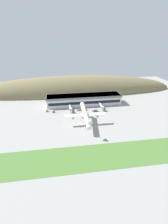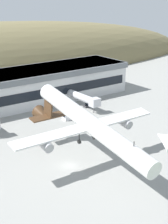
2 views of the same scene
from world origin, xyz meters
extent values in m
plane|color=gray|center=(0.00, 0.00, 0.00)|extent=(384.23, 384.23, 0.00)
cube|color=silver|center=(11.91, 52.62, 6.13)|extent=(92.20, 19.74, 12.26)
cube|color=slate|center=(11.91, 52.62, 11.16)|extent=(93.40, 20.94, 2.21)
cube|color=black|center=(11.91, 42.70, 5.52)|extent=(88.51, 0.16, 3.43)
cylinder|color=silver|center=(29.79, 35.14, 4.00)|extent=(2.60, 15.21, 2.60)
cube|color=silver|center=(29.79, 27.54, 4.00)|extent=(3.38, 2.86, 2.86)
cylinder|color=slate|center=(29.79, 28.04, 2.00)|extent=(0.36, 0.36, 4.00)
cylinder|color=white|center=(4.25, -3.79, 11.07)|extent=(4.18, 41.51, 11.41)
cone|color=white|center=(4.25, -26.44, 15.11)|extent=(4.10, 5.25, 4.84)
cone|color=#4C331E|center=(4.25, 19.27, 6.94)|extent=(4.10, 6.07, 4.99)
cube|color=#4C331E|center=(4.25, 15.98, 11.13)|extent=(0.50, 4.97, 7.75)
cube|color=#4C331E|center=(4.25, 16.18, 7.49)|extent=(10.87, 2.94, 0.87)
cube|color=white|center=(4.25, -1.75, 9.97)|extent=(40.10, 3.62, 1.08)
cylinder|color=#9E9EA3|center=(-7.78, -2.28, 8.51)|extent=(2.30, 3.95, 2.90)
cylinder|color=#9E9EA3|center=(16.28, -2.28, 8.51)|extent=(2.30, 3.95, 2.90)
cylinder|color=#2D2D2D|center=(1.95, -1.75, 7.72)|extent=(0.28, 0.28, 2.20)
cylinder|color=#2D2D2D|center=(1.95, -1.75, 6.62)|extent=(0.45, 1.10, 1.10)
cylinder|color=#2D2D2D|center=(6.55, -1.75, 7.72)|extent=(0.28, 0.28, 2.20)
cylinder|color=#2D2D2D|center=(6.55, -1.75, 6.62)|extent=(0.45, 1.10, 1.10)
cylinder|color=#2D2D2D|center=(4.25, -18.06, 10.75)|extent=(0.22, 0.22, 1.98)
cylinder|color=#2D2D2D|center=(4.25, -18.06, 9.76)|extent=(0.30, 0.83, 0.82)
cube|color=#333338|center=(32.83, 34.52, 0.43)|extent=(4.49, 1.69, 0.86)
cube|color=black|center=(32.61, 34.53, 1.21)|extent=(2.48, 1.42, 0.70)
cube|color=silver|center=(18.09, 27.85, 1.34)|extent=(2.23, 2.52, 2.68)
cube|color=black|center=(17.01, 27.90, 1.82)|extent=(0.17, 2.06, 1.18)
cube|color=#38383D|center=(21.40, 27.69, 0.45)|extent=(4.60, 2.38, 0.90)
cylinder|color=#B7B7BC|center=(21.40, 27.69, 2.05)|extent=(4.38, 2.50, 2.30)
cube|color=orange|center=(24.57, 16.58, 0.01)|extent=(0.52, 0.52, 0.03)
cone|color=orange|center=(24.57, 16.58, 0.31)|extent=(0.40, 0.40, 0.55)
camera|label=1|loc=(-21.33, -153.34, 80.24)|focal=28.00mm
camera|label=2|loc=(-46.67, -69.22, 42.73)|focal=60.00mm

